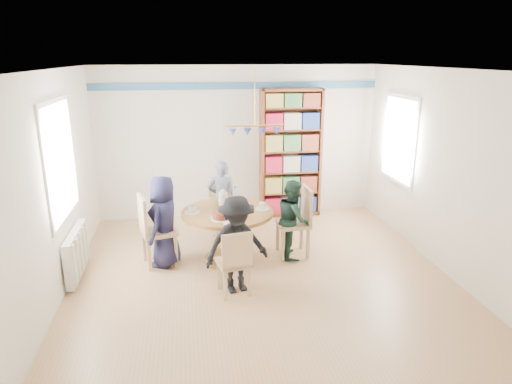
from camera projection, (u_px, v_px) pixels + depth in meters
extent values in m
plane|color=tan|center=(261.00, 274.00, 6.20)|extent=(5.00, 5.00, 0.00)
plane|color=white|center=(261.00, 69.00, 5.42)|extent=(5.00, 5.00, 0.00)
plane|color=white|center=(238.00, 143.00, 8.18)|extent=(5.00, 0.00, 5.00)
plane|color=white|center=(315.00, 263.00, 3.45)|extent=(5.00, 0.00, 5.00)
plane|color=white|center=(55.00, 187.00, 5.44)|extent=(0.00, 5.00, 5.00)
plane|color=white|center=(442.00, 171.00, 6.18)|extent=(0.00, 5.00, 5.00)
cube|color=#33628D|center=(237.00, 86.00, 7.87)|extent=(5.00, 0.02, 0.12)
cube|color=white|center=(60.00, 161.00, 5.65)|extent=(0.03, 1.32, 1.52)
cube|color=white|center=(61.00, 161.00, 5.66)|extent=(0.01, 1.20, 1.40)
cube|color=white|center=(399.00, 140.00, 7.35)|extent=(0.03, 1.12, 1.42)
cube|color=white|center=(398.00, 140.00, 7.35)|extent=(0.01, 1.00, 1.30)
cylinder|color=gold|center=(255.00, 97.00, 6.00)|extent=(0.01, 0.01, 0.75)
cylinder|color=gold|center=(255.00, 126.00, 6.11)|extent=(0.80, 0.02, 0.02)
cone|color=#3C4AAA|center=(233.00, 132.00, 6.09)|extent=(0.11, 0.11, 0.10)
cone|color=#3C4AAA|center=(248.00, 132.00, 6.12)|extent=(0.11, 0.11, 0.10)
cone|color=#3C4AAA|center=(262.00, 131.00, 6.15)|extent=(0.11, 0.11, 0.10)
cone|color=#3C4AAA|center=(277.00, 131.00, 6.18)|extent=(0.11, 0.11, 0.10)
cube|color=silver|center=(77.00, 253.00, 6.03)|extent=(0.10, 1.00, 0.60)
cube|color=silver|center=(75.00, 266.00, 5.66)|extent=(0.02, 0.06, 0.56)
cube|color=silver|center=(78.00, 259.00, 5.85)|extent=(0.02, 0.06, 0.56)
cube|color=silver|center=(81.00, 253.00, 6.03)|extent=(0.02, 0.06, 0.56)
cube|color=silver|center=(84.00, 247.00, 6.22)|extent=(0.02, 0.06, 0.56)
cube|color=silver|center=(87.00, 241.00, 6.41)|extent=(0.02, 0.06, 0.56)
cylinder|color=#946230|center=(228.00, 213.00, 6.44)|extent=(1.30, 1.30, 0.05)
cylinder|color=#946230|center=(228.00, 237.00, 6.55)|extent=(0.16, 0.16, 0.70)
cylinder|color=#946230|center=(228.00, 258.00, 6.64)|extent=(0.70, 0.70, 0.04)
cube|color=tan|center=(159.00, 231.00, 6.38)|extent=(0.56, 0.56, 0.05)
cube|color=tan|center=(142.00, 215.00, 6.22)|extent=(0.16, 0.45, 0.54)
cube|color=tan|center=(176.00, 251.00, 6.37)|extent=(0.05, 0.05, 0.47)
cube|color=tan|center=(170.00, 241.00, 6.69)|extent=(0.05, 0.05, 0.47)
cube|color=tan|center=(149.00, 256.00, 6.22)|extent=(0.05, 0.05, 0.47)
cube|color=tan|center=(144.00, 246.00, 6.55)|extent=(0.05, 0.05, 0.47)
cube|color=tan|center=(293.00, 224.00, 6.69)|extent=(0.46, 0.46, 0.05)
cube|color=tan|center=(307.00, 205.00, 6.64)|extent=(0.05, 0.46, 0.54)
cube|color=tan|center=(278.00, 236.00, 6.90)|extent=(0.04, 0.04, 0.47)
cube|color=tan|center=(283.00, 245.00, 6.56)|extent=(0.04, 0.04, 0.47)
cube|color=tan|center=(301.00, 234.00, 6.96)|extent=(0.04, 0.04, 0.47)
cube|color=tan|center=(308.00, 244.00, 6.62)|extent=(0.04, 0.04, 0.47)
cube|color=tan|center=(224.00, 211.00, 7.43)|extent=(0.45, 0.45, 0.05)
cube|color=tan|center=(221.00, 194.00, 7.53)|extent=(0.40, 0.09, 0.47)
cube|color=tan|center=(216.00, 228.00, 7.31)|extent=(0.04, 0.04, 0.40)
cube|color=tan|center=(236.00, 226.00, 7.40)|extent=(0.04, 0.04, 0.40)
cube|color=tan|center=(212.00, 221.00, 7.60)|extent=(0.04, 0.04, 0.40)
cube|color=tan|center=(231.00, 219.00, 7.69)|extent=(0.04, 0.04, 0.40)
cube|color=tan|center=(233.00, 263.00, 5.62)|extent=(0.44, 0.44, 0.05)
cube|color=tan|center=(237.00, 251.00, 5.40)|extent=(0.38, 0.10, 0.45)
cube|color=tan|center=(242.00, 271.00, 5.86)|extent=(0.04, 0.04, 0.39)
cube|color=tan|center=(219.00, 275.00, 5.77)|extent=(0.04, 0.04, 0.39)
cube|color=tan|center=(249.00, 282.00, 5.59)|extent=(0.04, 0.04, 0.39)
cube|color=tan|center=(225.00, 286.00, 5.49)|extent=(0.04, 0.04, 0.39)
imported|color=#191937|center=(164.00, 221.00, 6.32)|extent=(0.61, 0.74, 1.30)
imported|color=#162D24|center=(293.00, 219.00, 6.61)|extent=(0.47, 0.59, 1.16)
imported|color=gray|center=(222.00, 199.00, 7.33)|extent=(0.49, 0.35, 1.27)
imported|color=black|center=(237.00, 245.00, 5.60)|extent=(0.89, 0.65, 1.25)
cube|color=brown|center=(262.00, 155.00, 8.14)|extent=(0.04, 0.33, 2.30)
cube|color=brown|center=(319.00, 153.00, 8.30)|extent=(0.04, 0.33, 2.30)
cube|color=brown|center=(292.00, 90.00, 7.89)|extent=(1.10, 0.33, 0.04)
cube|color=brown|center=(289.00, 212.00, 8.54)|extent=(1.10, 0.33, 0.07)
cube|color=brown|center=(289.00, 152.00, 8.37)|extent=(1.10, 0.02, 2.30)
cube|color=brown|center=(290.00, 191.00, 8.43)|extent=(1.03, 0.31, 0.03)
cube|color=brown|center=(290.00, 171.00, 8.32)|extent=(1.03, 0.31, 0.03)
cube|color=brown|center=(291.00, 151.00, 8.20)|extent=(1.03, 0.31, 0.03)
cube|color=brown|center=(291.00, 129.00, 8.09)|extent=(1.03, 0.31, 0.03)
cube|color=brown|center=(291.00, 108.00, 7.98)|extent=(1.03, 0.31, 0.03)
cube|color=#B71C3A|center=(272.00, 204.00, 8.42)|extent=(0.30, 0.24, 0.29)
cube|color=silver|center=(290.00, 204.00, 8.47)|extent=(0.30, 0.24, 0.29)
cube|color=navy|center=(307.00, 203.00, 8.52)|extent=(0.30, 0.24, 0.29)
cube|color=gold|center=(272.00, 184.00, 8.31)|extent=(0.30, 0.24, 0.29)
cube|color=#457D46|center=(290.00, 184.00, 8.36)|extent=(0.30, 0.24, 0.29)
cube|color=brown|center=(307.00, 183.00, 8.41)|extent=(0.30, 0.24, 0.29)
cube|color=#B71C3A|center=(273.00, 164.00, 8.20)|extent=(0.30, 0.24, 0.29)
cube|color=silver|center=(291.00, 163.00, 8.25)|extent=(0.30, 0.24, 0.29)
cube|color=navy|center=(308.00, 163.00, 8.30)|extent=(0.30, 0.24, 0.29)
cube|color=gold|center=(273.00, 143.00, 8.09)|extent=(0.30, 0.24, 0.29)
cube|color=#457D46|center=(291.00, 142.00, 8.14)|extent=(0.30, 0.24, 0.29)
cube|color=brown|center=(309.00, 142.00, 8.19)|extent=(0.30, 0.24, 0.29)
cube|color=#B71C3A|center=(273.00, 121.00, 7.98)|extent=(0.30, 0.24, 0.29)
cube|color=silver|center=(291.00, 121.00, 8.03)|extent=(0.30, 0.24, 0.29)
cube|color=navy|center=(310.00, 120.00, 8.08)|extent=(0.30, 0.24, 0.29)
cube|color=gold|center=(273.00, 100.00, 7.87)|extent=(0.30, 0.24, 0.24)
cube|color=#457D46|center=(292.00, 100.00, 7.92)|extent=(0.30, 0.24, 0.24)
cube|color=brown|center=(310.00, 100.00, 7.97)|extent=(0.30, 0.24, 0.24)
cylinder|color=white|center=(223.00, 201.00, 6.47)|extent=(0.12, 0.12, 0.25)
sphere|color=white|center=(223.00, 193.00, 6.43)|extent=(0.09, 0.09, 0.09)
cylinder|color=silver|center=(235.00, 198.00, 6.52)|extent=(0.07, 0.07, 0.29)
cylinder|color=#3C4AAA|center=(235.00, 188.00, 6.48)|extent=(0.03, 0.03, 0.03)
cylinder|color=white|center=(229.00, 204.00, 6.71)|extent=(0.31, 0.31, 0.01)
cylinder|color=maroon|center=(229.00, 200.00, 6.70)|extent=(0.25, 0.25, 0.09)
cylinder|color=white|center=(222.00, 218.00, 6.12)|extent=(0.31, 0.31, 0.01)
cylinder|color=maroon|center=(222.00, 215.00, 6.10)|extent=(0.25, 0.25, 0.09)
cylinder|color=white|center=(192.00, 212.00, 6.36)|extent=(0.21, 0.21, 0.01)
imported|color=white|center=(192.00, 209.00, 6.34)|extent=(0.13, 0.13, 0.10)
cylinder|color=white|center=(262.00, 209.00, 6.50)|extent=(0.21, 0.21, 0.01)
imported|color=white|center=(262.00, 206.00, 6.49)|extent=(0.10, 0.10, 0.10)
cylinder|color=white|center=(224.00, 200.00, 6.90)|extent=(0.21, 0.21, 0.01)
imported|color=white|center=(224.00, 197.00, 6.89)|extent=(0.13, 0.13, 0.10)
cylinder|color=white|center=(231.00, 223.00, 5.96)|extent=(0.21, 0.21, 0.01)
imported|color=white|center=(231.00, 220.00, 5.95)|extent=(0.10, 0.10, 0.10)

